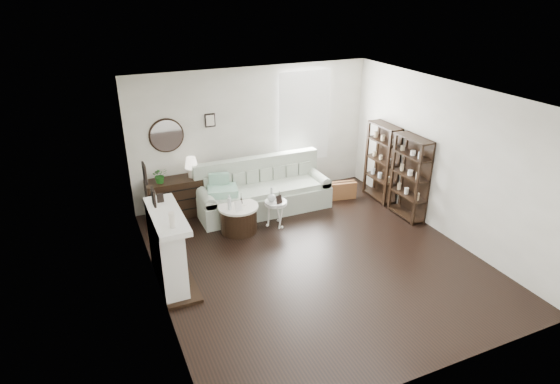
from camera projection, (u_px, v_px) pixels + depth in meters
name	position (u px, v px, depth m)	size (l,w,h in m)	color
room	(288.00, 119.00, 9.59)	(5.50, 5.50, 5.50)	black
fireplace	(168.00, 251.00, 6.91)	(0.50, 1.40, 1.84)	white
shelf_unit_far	(382.00, 162.00, 9.55)	(0.30, 0.80, 1.60)	black
shelf_unit_near	(410.00, 178.00, 8.80)	(0.30, 0.80, 1.60)	black
sofa	(262.00, 193.00, 9.29)	(2.60, 0.90, 1.01)	#9EA896
quilt	(223.00, 191.00, 8.76)	(0.55, 0.45, 0.14)	#238066
suitcase	(343.00, 190.00, 9.80)	(0.54, 0.18, 0.36)	brown
dresser	(177.00, 198.00, 9.00)	(1.13, 0.49, 0.75)	black
table_lamp	(192.00, 167.00, 8.89)	(0.25, 0.25, 0.40)	white
potted_plant	(160.00, 175.00, 8.64)	(0.27, 0.24, 0.30)	#1C5317
drum_table	(239.00, 218.00, 8.48)	(0.73, 0.73, 0.50)	black
pedestal_table	(276.00, 203.00, 8.57)	(0.42, 0.42, 0.50)	silver
eiffel_drum	(241.00, 199.00, 8.41)	(0.11, 0.11, 0.19)	black
bottle_drum	(229.00, 202.00, 8.19)	(0.06, 0.06, 0.28)	silver
card_frame_drum	(239.00, 206.00, 8.17)	(0.13, 0.01, 0.18)	white
eiffel_ped	(279.00, 196.00, 8.57)	(0.09, 0.09, 0.16)	black
flask_ped	(272.00, 194.00, 8.48)	(0.15, 0.15, 0.29)	silver
card_frame_ped	(279.00, 200.00, 8.44)	(0.12, 0.01, 0.16)	black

